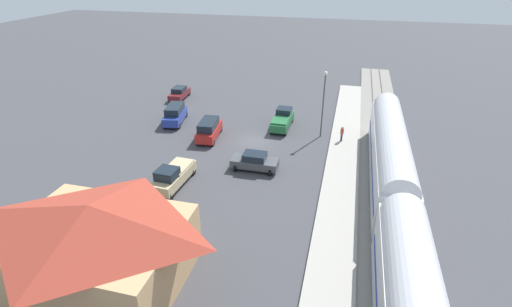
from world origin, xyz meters
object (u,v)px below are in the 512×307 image
object	(u,v)px
pedestrian_on_platform	(342,133)
sedan_maroon	(179,93)
sedan_charcoal	(255,161)
pickup_tan	(173,176)
light_pole_near_platform	(324,97)
pickup_green	(282,119)
suv_blue	(175,114)
station_building	(97,242)
suv_red	(209,129)

from	to	relation	value
pedestrian_on_platform	sedan_maroon	world-z (taller)	pedestrian_on_platform
sedan_charcoal	pickup_tan	distance (m)	7.85
light_pole_near_platform	sedan_charcoal	bearing A→B (deg)	59.71
sedan_charcoal	pickup_green	bearing A→B (deg)	-93.51
suv_blue	pickup_tan	size ratio (longest dim) A/B	0.94
pedestrian_on_platform	sedan_charcoal	world-z (taller)	pedestrian_on_platform
pickup_green	sedan_maroon	distance (m)	17.74
sedan_maroon	sedan_charcoal	bearing A→B (deg)	132.32
pickup_green	sedan_maroon	bearing A→B (deg)	-21.79
station_building	sedan_maroon	xyz separation A→B (m)	(10.03, -33.31, -2.06)
suv_blue	pickup_green	size ratio (longest dim) A/B	0.95
station_building	pickup_green	world-z (taller)	station_building
sedan_maroon	light_pole_near_platform	world-z (taller)	light_pole_near_platform
suv_red	sedan_maroon	bearing A→B (deg)	-52.56
station_building	pickup_tan	world-z (taller)	station_building
pickup_tan	suv_red	bearing A→B (deg)	-87.57
suv_red	sedan_maroon	xyz separation A→B (m)	(9.03, -11.80, -0.27)
pickup_green	light_pole_near_platform	size ratio (longest dim) A/B	0.71
sedan_charcoal	pickup_green	xyz separation A→B (m)	(-0.66, -10.78, 0.15)
sedan_charcoal	light_pole_near_platform	world-z (taller)	light_pole_near_platform
station_building	light_pole_near_platform	bearing A→B (deg)	-113.93
pickup_tan	pedestrian_on_platform	bearing A→B (deg)	-138.28
suv_red	sedan_maroon	size ratio (longest dim) A/B	1.10
light_pole_near_platform	suv_blue	bearing A→B (deg)	1.16
suv_red	suv_blue	bearing A→B (deg)	-30.32
suv_blue	sedan_maroon	size ratio (longest dim) A/B	1.12
sedan_maroon	suv_red	bearing A→B (deg)	127.44
sedan_charcoal	suv_blue	xyz separation A→B (m)	(12.51, -8.92, 0.27)
pickup_green	light_pole_near_platform	distance (m)	6.26
station_building	suv_blue	world-z (taller)	station_building
suv_blue	light_pole_near_platform	bearing A→B (deg)	-178.84
pedestrian_on_platform	pickup_tan	distance (m)	18.97
suv_blue	pickup_green	bearing A→B (deg)	-171.95
suv_blue	light_pole_near_platform	size ratio (longest dim) A/B	0.68
pickup_tan	pickup_green	xyz separation A→B (m)	(-7.01, -15.40, 0.00)
pedestrian_on_platform	sedan_charcoal	size ratio (longest dim) A/B	0.38
pickup_tan	pickup_green	size ratio (longest dim) A/B	1.01
station_building	pedestrian_on_platform	size ratio (longest dim) A/B	6.45
pedestrian_on_platform	station_building	bearing A→B (deg)	60.43
pickup_tan	pickup_green	distance (m)	16.92
sedan_maroon	light_pole_near_platform	bearing A→B (deg)	159.16
suv_red	light_pole_near_platform	distance (m)	13.26
station_building	sedan_charcoal	world-z (taller)	station_building
station_building	pickup_tan	distance (m)	11.50
pickup_green	pedestrian_on_platform	bearing A→B (deg)	158.75
pickup_green	light_pole_near_platform	world-z (taller)	light_pole_near_platform
sedan_charcoal	station_building	bearing A→B (deg)	70.08
suv_blue	pickup_green	xyz separation A→B (m)	(-13.17, -1.86, -0.12)
station_building	suv_red	distance (m)	21.62
station_building	pedestrian_on_platform	distance (m)	27.59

